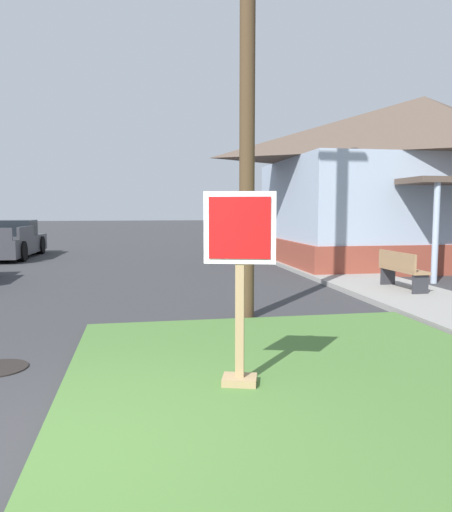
% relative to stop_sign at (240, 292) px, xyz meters
% --- Properties ---
extents(ground_plane, '(160.00, 160.00, 0.00)m').
position_rel_stop_sign_xyz_m(ground_plane, '(-1.71, -1.20, -1.07)').
color(ground_plane, '#333335').
extents(grass_corner_patch, '(5.37, 5.95, 0.08)m').
position_rel_stop_sign_xyz_m(grass_corner_patch, '(0.82, 0.09, -1.03)').
color(grass_corner_patch, '#477033').
rests_on(grass_corner_patch, ground).
extents(sidewalk_strip, '(2.20, 15.69, 0.12)m').
position_rel_stop_sign_xyz_m(sidewalk_strip, '(4.70, 4.02, -1.01)').
color(sidewalk_strip, gray).
rests_on(sidewalk_strip, ground).
extents(stop_sign, '(0.72, 0.37, 2.03)m').
position_rel_stop_sign_xyz_m(stop_sign, '(0.00, 0.00, 0.00)').
color(stop_sign, '#A3845B').
rests_on(stop_sign, grass_corner_patch).
extents(pickup_truck_charcoal, '(2.14, 5.22, 1.48)m').
position_rel_stop_sign_xyz_m(pickup_truck_charcoal, '(-6.16, 15.63, -0.45)').
color(pickup_truck_charcoal, '#38383D').
rests_on(pickup_truck_charcoal, ground).
extents(street_bench, '(0.44, 1.49, 0.85)m').
position_rel_stop_sign_xyz_m(street_bench, '(4.81, 5.16, -0.48)').
color(street_bench, '#93704C').
rests_on(street_bench, sidewalk_strip).
extents(utility_pole, '(1.65, 0.27, 9.77)m').
position_rel_stop_sign_xyz_m(utility_pole, '(0.83, 3.39, 4.05)').
color(utility_pole, '#4C3823').
rests_on(utility_pole, ground).
extents(corner_house, '(10.71, 7.94, 5.84)m').
position_rel_stop_sign_xyz_m(corner_house, '(8.82, 10.92, 1.93)').
color(corner_house, brown).
rests_on(corner_house, ground).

